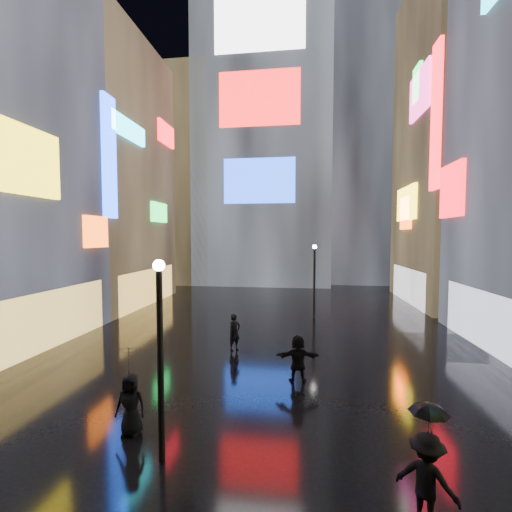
# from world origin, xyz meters

# --- Properties ---
(ground) EXTENTS (140.00, 140.00, 0.00)m
(ground) POSITION_xyz_m (0.00, 20.00, 0.00)
(ground) COLOR black
(ground) RESTS_ON ground
(building_left_far) EXTENTS (10.28, 12.00, 22.00)m
(building_left_far) POSITION_xyz_m (-15.98, 26.00, 10.98)
(building_left_far) COLOR black
(building_left_far) RESTS_ON ground
(building_right_far) EXTENTS (10.28, 12.00, 28.00)m
(building_right_far) POSITION_xyz_m (15.98, 30.00, 13.98)
(building_right_far) COLOR black
(building_right_far) RESTS_ON ground
(tower_main) EXTENTS (16.00, 14.20, 42.00)m
(tower_main) POSITION_xyz_m (-3.00, 43.97, 21.01)
(tower_main) COLOR black
(tower_main) RESTS_ON ground
(tower_flank_right) EXTENTS (12.00, 12.00, 34.00)m
(tower_flank_right) POSITION_xyz_m (9.00, 46.00, 17.00)
(tower_flank_right) COLOR black
(tower_flank_right) RESTS_ON ground
(tower_flank_left) EXTENTS (10.00, 10.00, 26.00)m
(tower_flank_left) POSITION_xyz_m (-14.00, 42.00, 13.00)
(tower_flank_left) COLOR black
(tower_flank_left) RESTS_ON ground
(lamp_near) EXTENTS (0.30, 0.30, 5.20)m
(lamp_near) POSITION_xyz_m (-1.72, 6.70, 2.94)
(lamp_near) COLOR black
(lamp_near) RESTS_ON ground
(lamp_far) EXTENTS (0.30, 0.30, 5.20)m
(lamp_far) POSITION_xyz_m (2.67, 22.89, 2.94)
(lamp_far) COLOR black
(lamp_far) RESTS_ON ground
(pedestrian_2) EXTENTS (1.38, 1.22, 1.86)m
(pedestrian_2) POSITION_xyz_m (4.30, 5.60, 0.93)
(pedestrian_2) COLOR black
(pedestrian_2) RESTS_ON ground
(pedestrian_4) EXTENTS (0.91, 0.63, 1.77)m
(pedestrian_4) POSITION_xyz_m (-3.12, 7.77, 0.89)
(pedestrian_4) COLOR black
(pedestrian_4) RESTS_ON ground
(pedestrian_5) EXTENTS (1.79, 0.72, 1.88)m
(pedestrian_5) POSITION_xyz_m (1.67, 12.02, 0.94)
(pedestrian_5) COLOR black
(pedestrian_5) RESTS_ON ground
(pedestrian_6) EXTENTS (0.78, 0.80, 1.84)m
(pedestrian_6) POSITION_xyz_m (-1.56, 15.41, 0.92)
(pedestrian_6) COLOR black
(pedestrian_6) RESTS_ON ground
(umbrella_1) EXTENTS (0.81, 0.81, 0.64)m
(umbrella_1) POSITION_xyz_m (4.30, 5.60, 2.18)
(umbrella_1) COLOR black
(umbrella_1) RESTS_ON pedestrian_2
(umbrella_2) EXTENTS (1.25, 1.24, 0.83)m
(umbrella_2) POSITION_xyz_m (-3.12, 7.77, 2.18)
(umbrella_2) COLOR black
(umbrella_2) RESTS_ON pedestrian_4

